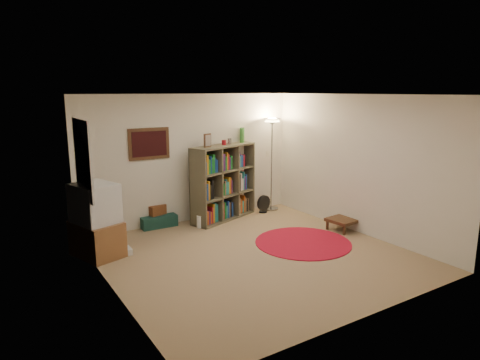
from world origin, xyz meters
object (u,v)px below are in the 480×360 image
(suitcase, at_px, (157,220))
(floor_fan, at_px, (264,204))
(bookshelf, at_px, (223,184))
(side_table, at_px, (343,220))
(tv_stand, at_px, (96,222))
(floor_lamp, at_px, (272,134))

(suitcase, bearing_deg, floor_fan, -7.64)
(bookshelf, xyz_separation_m, suitcase, (-1.30, 0.28, -0.62))
(suitcase, xyz_separation_m, side_table, (2.83, -2.10, 0.08))
(tv_stand, height_order, side_table, tv_stand)
(floor_fan, xyz_separation_m, tv_stand, (-3.62, -0.58, 0.37))
(floor_lamp, height_order, floor_fan, floor_lamp)
(floor_fan, xyz_separation_m, side_table, (0.57, -1.74, -0.00))
(tv_stand, relative_size, side_table, 2.17)
(bookshelf, xyz_separation_m, tv_stand, (-2.66, -0.66, -0.17))
(floor_lamp, height_order, side_table, floor_lamp)
(floor_lamp, bearing_deg, bookshelf, -177.71)
(bookshelf, relative_size, suitcase, 2.62)
(suitcase, distance_m, side_table, 3.52)
(floor_fan, distance_m, tv_stand, 3.68)
(floor_fan, relative_size, suitcase, 0.55)
(suitcase, bearing_deg, tv_stand, -144.19)
(tv_stand, height_order, suitcase, tv_stand)
(floor_fan, relative_size, tv_stand, 0.33)
(floor_fan, height_order, side_table, floor_fan)
(floor_lamp, bearing_deg, tv_stand, -169.69)
(bookshelf, relative_size, floor_lamp, 0.91)
(tv_stand, distance_m, suitcase, 1.71)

